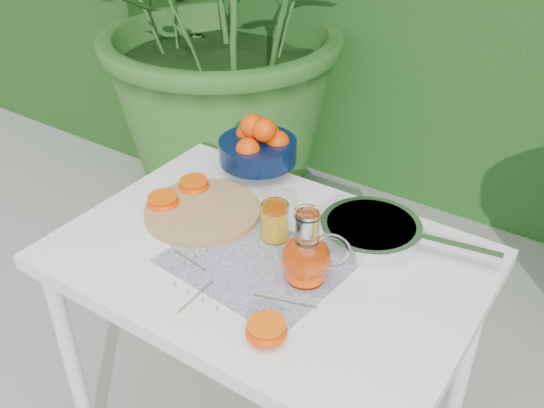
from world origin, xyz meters
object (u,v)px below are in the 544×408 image
Objects in this scene: cutting_board at (203,211)px; fruit_bowl at (258,146)px; white_table at (268,279)px; saute_pan at (372,231)px; juice_pitcher at (307,256)px.

fruit_bowl is at bearing 92.27° from cutting_board.
white_table is 0.29m from saute_pan.
juice_pitcher reaches higher than saute_pan.
saute_pan is (0.42, 0.15, 0.02)m from cutting_board.
cutting_board is 0.37m from juice_pitcher.
fruit_bowl is 1.34× the size of juice_pitcher.
cutting_board is 0.67× the size of saute_pan.
cutting_board is at bearing -87.73° from fruit_bowl.
cutting_board is (-0.23, 0.04, 0.09)m from white_table.
white_table is at bearing 166.14° from juice_pitcher.
fruit_bowl reaches higher than cutting_board.
cutting_board is 0.28m from fruit_bowl.
fruit_bowl is 0.51m from juice_pitcher.
juice_pitcher is at bearing -42.82° from fruit_bowl.
fruit_bowl is (-0.24, 0.31, 0.16)m from white_table.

